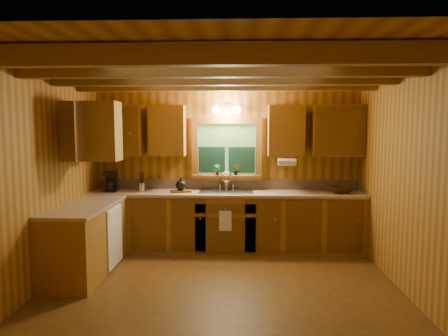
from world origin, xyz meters
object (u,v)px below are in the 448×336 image
Objects in this scene: coffee_maker at (111,181)px; cutting_board at (181,191)px; sink at (226,195)px; wicker_basket at (340,190)px.

coffee_maker reaches higher than cutting_board.
coffee_maker reaches higher than sink.
sink is 2.60× the size of coffee_maker.
coffee_maker is 0.85× the size of wicker_basket.
sink is at bearing -15.31° from cutting_board.
sink is 2.82× the size of cutting_board.
sink is at bearing -8.09° from coffee_maker.
wicker_basket is at bearing -8.38° from coffee_maker.
wicker_basket is (1.74, -0.01, 0.09)m from sink.
cutting_board is (1.10, -0.05, -0.14)m from coffee_maker.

